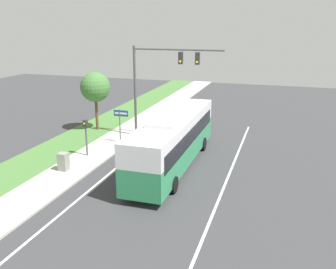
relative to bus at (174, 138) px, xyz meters
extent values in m
plane|color=#38383A|center=(0.12, -3.65, -1.96)|extent=(80.00, 80.00, 0.00)
cube|color=#ADA89E|center=(-6.08, -3.65, -1.90)|extent=(2.80, 80.00, 0.12)
cube|color=#477538|center=(-9.28, -3.65, -1.91)|extent=(3.60, 80.00, 0.10)
cube|color=silver|center=(-3.48, -3.65, -1.96)|extent=(0.14, 30.00, 0.01)
cube|color=silver|center=(3.72, -3.65, -1.96)|extent=(0.14, 30.00, 0.01)
cube|color=#2D8956|center=(0.00, 0.01, -0.76)|extent=(2.43, 12.34, 1.62)
cube|color=silver|center=(0.00, 0.01, 0.72)|extent=(2.43, 12.34, 1.33)
cube|color=black|center=(0.00, 0.01, 0.26)|extent=(2.47, 11.35, 1.00)
cube|color=silver|center=(0.00, -0.91, 1.50)|extent=(1.70, 4.32, 0.24)
cylinder|color=black|center=(-1.17, 3.84, -1.49)|extent=(0.28, 0.95, 0.95)
cylinder|color=black|center=(1.17, 3.84, -1.49)|extent=(0.28, 0.95, 0.95)
cylinder|color=black|center=(-1.17, -3.81, -1.49)|extent=(0.28, 0.95, 0.95)
cylinder|color=black|center=(1.17, -3.81, -1.49)|extent=(0.28, 0.95, 0.95)
cylinder|color=#4C4C51|center=(-4.93, 5.59, 1.74)|extent=(0.20, 0.20, 7.40)
cylinder|color=#4C4C51|center=(-1.38, 5.59, 5.19)|extent=(7.10, 0.14, 0.14)
cube|color=#2D2D2D|center=(-1.14, 5.59, 4.57)|extent=(0.32, 0.28, 0.90)
sphere|color=yellow|center=(-1.14, 5.41, 4.32)|extent=(0.18, 0.18, 0.18)
cube|color=#2D2D2D|center=(0.16, 5.59, 4.57)|extent=(0.32, 0.28, 0.90)
sphere|color=yellow|center=(0.16, 5.41, 4.32)|extent=(0.18, 0.18, 0.18)
cylinder|color=#4C4C51|center=(-6.32, -0.09, -0.62)|extent=(0.12, 0.12, 2.68)
cube|color=#2D2D2D|center=(-6.32, -0.09, 0.50)|extent=(0.28, 0.24, 0.44)
sphere|color=yellow|center=(-6.32, -0.24, 0.50)|extent=(0.14, 0.14, 0.14)
cylinder|color=#4C4C51|center=(-5.32, 3.32, -0.59)|extent=(0.08, 0.08, 2.75)
cube|color=#19478C|center=(-5.20, 3.32, 0.50)|extent=(1.18, 0.03, 0.47)
cube|color=white|center=(-5.20, 3.30, 0.50)|extent=(1.00, 0.01, 0.16)
cube|color=gray|center=(-6.35, -3.01, -1.28)|extent=(0.58, 0.55, 1.14)
cylinder|color=brown|center=(-8.87, 6.24, -0.38)|extent=(0.24, 0.24, 2.97)
sphere|color=#427538|center=(-8.87, 6.24, 1.86)|extent=(2.54, 2.54, 2.54)
camera|label=1|loc=(6.61, -22.08, 7.13)|focal=40.00mm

